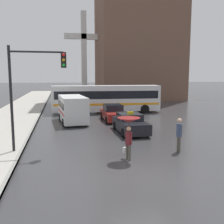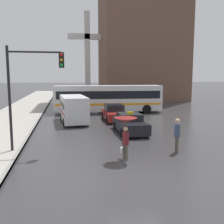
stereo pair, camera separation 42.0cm
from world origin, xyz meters
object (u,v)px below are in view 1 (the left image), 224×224
(traffic_light, at_px, (33,80))
(monument_cross, at_px, (84,50))
(pedestrian_with_umbrella, at_px, (129,126))
(ambulance_van, at_px, (73,108))
(taxi, at_px, (130,124))
(pedestrian_man, at_px, (179,132))
(sedan_red, at_px, (113,113))
(city_bus, at_px, (106,98))

(traffic_light, relative_size, monument_cross, 0.38)
(pedestrian_with_umbrella, xyz_separation_m, monument_cross, (0.98, 33.56, 6.67))
(ambulance_van, relative_size, monument_cross, 0.36)
(taxi, height_order, pedestrian_man, pedestrian_man)
(sedan_red, height_order, traffic_light, traffic_light)
(pedestrian_with_umbrella, xyz_separation_m, traffic_light, (-4.55, 2.11, 2.15))
(city_bus, distance_m, monument_cross, 18.32)
(ambulance_van, bearing_deg, taxi, 122.92)
(pedestrian_with_umbrella, bearing_deg, city_bus, -26.11)
(pedestrian_man, bearing_deg, city_bus, -168.48)
(pedestrian_with_umbrella, relative_size, traffic_light, 0.37)
(city_bus, distance_m, traffic_light, 15.91)
(sedan_red, xyz_separation_m, traffic_light, (-6.12, -9.30, 3.20))
(pedestrian_with_umbrella, bearing_deg, monument_cross, -21.56)
(taxi, height_order, city_bus, city_bus)
(city_bus, xyz_separation_m, pedestrian_with_umbrella, (-1.80, -16.53, 0.02))
(city_bus, distance_m, pedestrian_with_umbrella, 16.63)
(monument_cross, bearing_deg, ambulance_van, -97.93)
(taxi, relative_size, pedestrian_man, 2.31)
(ambulance_van, xyz_separation_m, pedestrian_with_umbrella, (2.17, -11.01, 0.42))
(sedan_red, height_order, monument_cross, monument_cross)
(city_bus, xyz_separation_m, pedestrian_man, (1.18, -15.80, -0.57))
(city_bus, height_order, pedestrian_with_umbrella, city_bus)
(traffic_light, bearing_deg, monument_cross, 80.03)
(ambulance_van, distance_m, pedestrian_man, 11.50)
(city_bus, relative_size, traffic_light, 2.11)
(traffic_light, distance_m, monument_cross, 32.25)
(ambulance_van, bearing_deg, pedestrian_man, 111.43)
(sedan_red, relative_size, traffic_light, 0.79)
(pedestrian_man, distance_m, traffic_light, 8.14)
(ambulance_van, height_order, city_bus, city_bus)
(taxi, xyz_separation_m, monument_cross, (-0.75, 27.51, 7.73))
(pedestrian_man, xyz_separation_m, traffic_light, (-7.54, 1.38, 2.74))
(pedestrian_with_umbrella, bearing_deg, traffic_light, 45.22)
(sedan_red, distance_m, ambulance_van, 3.80)
(ambulance_van, distance_m, pedestrian_with_umbrella, 11.23)
(taxi, bearing_deg, pedestrian_man, 103.32)
(city_bus, bearing_deg, monument_cross, -174.49)
(pedestrian_with_umbrella, distance_m, traffic_light, 5.46)
(traffic_light, bearing_deg, city_bus, 66.22)
(pedestrian_man, relative_size, traffic_light, 0.33)
(traffic_light, bearing_deg, taxi, 32.06)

